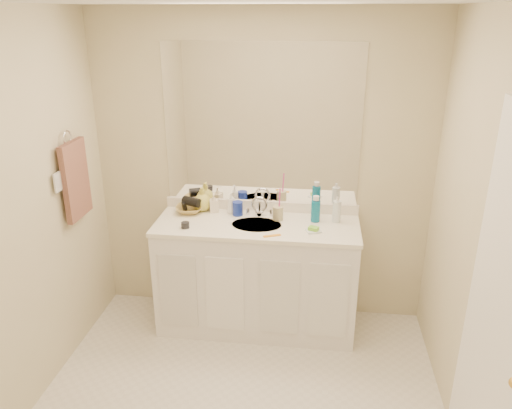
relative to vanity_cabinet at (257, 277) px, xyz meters
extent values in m
cube|color=white|center=(0.00, -1.02, 1.97)|extent=(2.60, 2.60, 0.02)
cube|color=beige|center=(0.00, 0.28, 0.77)|extent=(2.60, 0.02, 2.40)
cube|color=beige|center=(-1.30, -1.02, 0.77)|extent=(0.02, 2.60, 2.40)
cube|color=beige|center=(1.30, -1.02, 0.77)|extent=(0.02, 2.60, 2.40)
cube|color=white|center=(0.00, 0.00, 0.00)|extent=(1.50, 0.55, 0.85)
cube|color=white|center=(0.00, 0.00, 0.44)|extent=(1.52, 0.57, 0.03)
cube|color=white|center=(0.00, 0.26, 0.50)|extent=(1.52, 0.03, 0.08)
cylinder|color=silver|center=(0.00, -0.02, 0.44)|extent=(0.37, 0.37, 0.02)
cylinder|color=silver|center=(0.00, 0.16, 0.51)|extent=(0.02, 0.02, 0.11)
cube|color=white|center=(0.00, 0.27, 1.14)|extent=(1.48, 0.01, 1.20)
cylinder|color=#162A9A|center=(-0.17, 0.14, 0.51)|extent=(0.10, 0.10, 0.11)
cylinder|color=tan|center=(0.15, 0.09, 0.51)|extent=(0.10, 0.10, 0.11)
cylinder|color=#DD3A90|center=(0.16, 0.09, 0.60)|extent=(0.02, 0.04, 0.21)
cylinder|color=#0C6790|center=(0.43, 0.10, 0.54)|extent=(0.07, 0.07, 0.16)
cylinder|color=white|center=(0.59, 0.11, 0.54)|extent=(0.07, 0.07, 0.16)
cube|color=white|center=(0.42, -0.10, 0.46)|extent=(0.12, 0.11, 0.01)
cube|color=#80D433|center=(0.42, -0.10, 0.48)|extent=(0.08, 0.07, 0.02)
cube|color=orange|center=(0.13, -0.21, 0.46)|extent=(0.13, 0.07, 0.01)
cylinder|color=black|center=(-0.51, -0.15, 0.48)|extent=(0.07, 0.07, 0.04)
imported|color=white|center=(-0.22, 0.18, 0.54)|extent=(0.08, 0.08, 0.17)
imported|color=#F7E7C9|center=(-0.36, 0.19, 0.53)|extent=(0.08, 0.08, 0.15)
imported|color=#CDC64F|center=(-0.46, 0.21, 0.55)|extent=(0.17, 0.17, 0.19)
imported|color=#AA8B44|center=(-0.55, 0.15, 0.48)|extent=(0.24, 0.24, 0.05)
cylinder|color=black|center=(-0.53, 0.15, 0.54)|extent=(0.16, 0.12, 0.07)
torus|color=silver|center=(-1.27, -0.25, 1.12)|extent=(0.01, 0.11, 0.11)
cube|color=brown|center=(-1.25, -0.25, 0.82)|extent=(0.04, 0.32, 0.55)
cube|color=silver|center=(-1.27, -0.45, 0.88)|extent=(0.01, 0.08, 0.13)
cube|color=white|center=(1.29, -1.32, 0.57)|extent=(0.02, 0.82, 2.00)
camera|label=1|loc=(0.43, -3.38, 1.93)|focal=35.00mm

